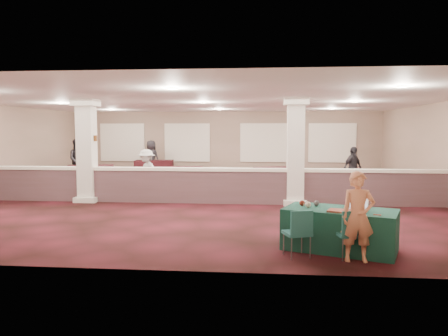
# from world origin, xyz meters

# --- Properties ---
(ground) EXTENTS (16.00, 16.00, 0.00)m
(ground) POSITION_xyz_m (0.00, 0.00, 0.00)
(ground) COLOR #431019
(ground) RESTS_ON ground
(wall_back) EXTENTS (16.00, 0.04, 3.20)m
(wall_back) POSITION_xyz_m (0.00, 8.00, 1.60)
(wall_back) COLOR #88745E
(wall_back) RESTS_ON ground
(wall_front) EXTENTS (16.00, 0.04, 3.20)m
(wall_front) POSITION_xyz_m (0.00, -8.00, 1.60)
(wall_front) COLOR #88745E
(wall_front) RESTS_ON ground
(wall_right) EXTENTS (0.04, 16.00, 3.20)m
(wall_right) POSITION_xyz_m (8.00, 0.00, 1.60)
(wall_right) COLOR #88745E
(wall_right) RESTS_ON ground
(ceiling) EXTENTS (16.00, 16.00, 0.02)m
(ceiling) POSITION_xyz_m (0.00, 0.00, 3.20)
(ceiling) COLOR white
(ceiling) RESTS_ON wall_back
(partition_wall) EXTENTS (15.60, 0.28, 1.10)m
(partition_wall) POSITION_xyz_m (0.00, -1.50, 0.57)
(partition_wall) COLOR #523738
(partition_wall) RESTS_ON ground
(column_left) EXTENTS (0.72, 0.72, 3.20)m
(column_left) POSITION_xyz_m (-3.50, -1.50, 1.64)
(column_left) COLOR white
(column_left) RESTS_ON ground
(column_right) EXTENTS (0.72, 0.72, 3.20)m
(column_right) POSITION_xyz_m (3.00, -1.50, 1.64)
(column_right) COLOR white
(column_right) RESTS_ON ground
(sconce_left) EXTENTS (0.12, 0.12, 0.18)m
(sconce_left) POSITION_xyz_m (-3.78, -1.50, 2.00)
(sconce_left) COLOR brown
(sconce_left) RESTS_ON column_left
(sconce_right) EXTENTS (0.12, 0.12, 0.18)m
(sconce_right) POSITION_xyz_m (-3.22, -1.50, 2.00)
(sconce_right) COLOR brown
(sconce_right) RESTS_ON column_left
(near_table) EXTENTS (2.26, 1.66, 0.78)m
(near_table) POSITION_xyz_m (3.50, -6.50, 0.39)
(near_table) COLOR #103A32
(near_table) RESTS_ON ground
(conf_chair_main) EXTENTS (0.51, 0.51, 0.87)m
(conf_chair_main) POSITION_xyz_m (3.59, -7.08, 0.52)
(conf_chair_main) COLOR #1F5C58
(conf_chair_main) RESTS_ON ground
(conf_chair_side) EXTENTS (0.55, 0.55, 0.86)m
(conf_chair_side) POSITION_xyz_m (2.69, -7.08, 0.51)
(conf_chair_side) COLOR #1F5C58
(conf_chair_side) RESTS_ON ground
(woman) EXTENTS (0.56, 0.38, 1.56)m
(woman) POSITION_xyz_m (3.68, -7.20, 0.78)
(woman) COLOR tan
(woman) RESTS_ON ground
(far_table_front_left) EXTENTS (2.09, 1.53, 0.76)m
(far_table_front_left) POSITION_xyz_m (-5.25, 3.00, 0.38)
(far_table_front_left) COLOR black
(far_table_front_left) RESTS_ON ground
(far_table_front_center) EXTENTS (2.11, 1.27, 0.81)m
(far_table_front_center) POSITION_xyz_m (-1.32, 1.96, 0.40)
(far_table_front_center) COLOR black
(far_table_front_center) RESTS_ON ground
(far_table_front_right) EXTENTS (1.99, 1.12, 0.78)m
(far_table_front_right) POSITION_xyz_m (4.16, 1.30, 0.39)
(far_table_front_right) COLOR black
(far_table_front_right) RESTS_ON ground
(far_table_back_left) EXTENTS (1.95, 1.14, 0.75)m
(far_table_back_left) POSITION_xyz_m (-3.42, 6.50, 0.38)
(far_table_back_left) COLOR black
(far_table_back_left) RESTS_ON ground
(far_table_back_center) EXTENTS (1.60, 0.81, 0.64)m
(far_table_back_center) POSITION_xyz_m (2.00, 3.20, 0.32)
(far_table_back_center) COLOR black
(far_table_back_center) RESTS_ON ground
(far_table_back_right) EXTENTS (1.83, 1.26, 0.68)m
(far_table_back_right) POSITION_xyz_m (2.50, 3.86, 0.34)
(far_table_back_right) COLOR black
(far_table_back_right) RESTS_ON ground
(attendee_a) EXTENTS (1.02, 0.82, 1.86)m
(attendee_a) POSITION_xyz_m (-6.22, 4.00, 0.93)
(attendee_a) COLOR black
(attendee_a) RESTS_ON ground
(attendee_b) EXTENTS (1.09, 0.99, 1.59)m
(attendee_b) POSITION_xyz_m (-2.00, 0.00, 0.80)
(attendee_b) COLOR #BBBBB6
(attendee_b) RESTS_ON ground
(attendee_c) EXTENTS (1.03, 0.97, 1.64)m
(attendee_c) POSITION_xyz_m (5.38, 1.97, 0.82)
(attendee_c) COLOR black
(attendee_c) RESTS_ON ground
(attendee_d) EXTENTS (0.95, 0.69, 1.74)m
(attendee_d) POSITION_xyz_m (-3.66, 6.90, 0.87)
(attendee_d) COLOR black
(attendee_d) RESTS_ON ground
(laptop_base) EXTENTS (0.42, 0.35, 0.02)m
(laptop_base) POSITION_xyz_m (3.78, -6.66, 0.79)
(laptop_base) COLOR silver
(laptop_base) RESTS_ON near_table
(laptop_screen) EXTENTS (0.33, 0.14, 0.24)m
(laptop_screen) POSITION_xyz_m (3.82, -6.55, 0.92)
(laptop_screen) COLOR silver
(laptop_screen) RESTS_ON near_table
(screen_glow) EXTENTS (0.30, 0.12, 0.20)m
(screen_glow) POSITION_xyz_m (3.82, -6.55, 0.90)
(screen_glow) COLOR silver
(screen_glow) RESTS_ON near_table
(knitting) EXTENTS (0.51, 0.45, 0.03)m
(knitting) POSITION_xyz_m (3.46, -6.77, 0.80)
(knitting) COLOR #D44521
(knitting) RESTS_ON near_table
(yarn_cream) EXTENTS (0.12, 0.12, 0.12)m
(yarn_cream) POSITION_xyz_m (2.91, -6.39, 0.84)
(yarn_cream) COLOR beige
(yarn_cream) RESTS_ON near_table
(yarn_red) EXTENTS (0.11, 0.11, 0.11)m
(yarn_red) POSITION_xyz_m (2.82, -6.19, 0.83)
(yarn_red) COLOR maroon
(yarn_red) RESTS_ON near_table
(yarn_grey) EXTENTS (0.11, 0.11, 0.11)m
(yarn_grey) POSITION_xyz_m (3.09, -6.21, 0.84)
(yarn_grey) COLOR #4B4B50
(yarn_grey) RESTS_ON near_table
(scissors) EXTENTS (0.13, 0.07, 0.01)m
(scissors) POSITION_xyz_m (4.05, -7.02, 0.79)
(scissors) COLOR red
(scissors) RESTS_ON near_table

